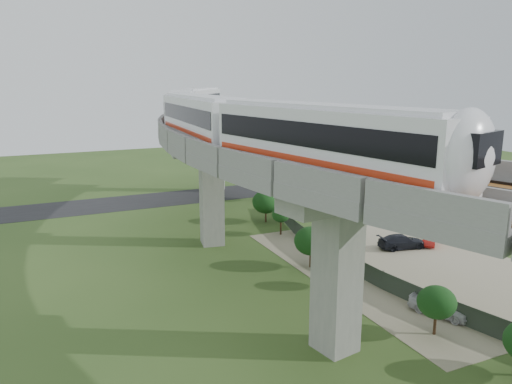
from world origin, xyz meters
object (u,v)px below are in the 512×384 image
metro_train (214,113)px  car_red (429,239)px  car_white (440,305)px  car_dark (402,241)px

metro_train → car_red: 23.20m
car_white → car_dark: car_white is taller
car_white → car_red: (9.74, 11.36, -0.16)m
metro_train → car_dark: 20.76m
metro_train → car_white: size_ratio=15.11×
car_white → car_dark: bearing=36.8°
metro_train → car_dark: metro_train is taller
car_white → car_red: car_white is taller
metro_train → car_white: bearing=-67.5°
car_white → car_red: bearing=26.3°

